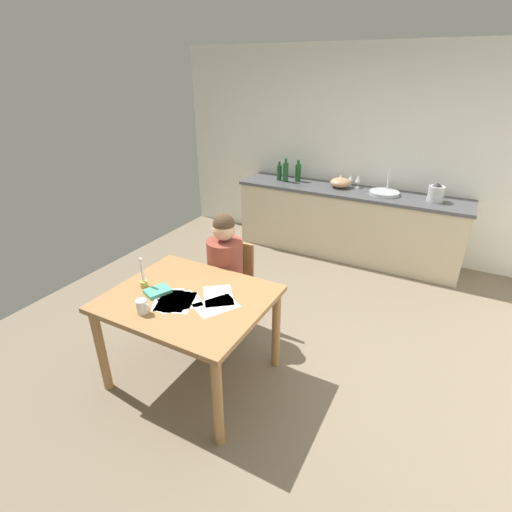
{
  "coord_description": "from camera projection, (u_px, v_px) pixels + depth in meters",
  "views": [
    {
      "loc": [
        1.21,
        -2.56,
        2.3
      ],
      "look_at": [
        -0.19,
        0.06,
        0.85
      ],
      "focal_mm": 26.98,
      "sensor_mm": 36.0,
      "label": 1
    }
  ],
  "objects": [
    {
      "name": "mixing_bowl",
      "position": [
        341.0,
        183.0,
        5.01
      ],
      "size": [
        0.27,
        0.27,
        0.12
      ],
      "primitive_type": "ellipsoid",
      "color": "tan",
      "rests_on": "kitchen_counter"
    },
    {
      "name": "person_seated",
      "position": [
        222.0,
        271.0,
        3.41
      ],
      "size": [
        0.33,
        0.6,
        1.19
      ],
      "color": "brown",
      "rests_on": "ground"
    },
    {
      "name": "wine_glass_near_sink",
      "position": [
        358.0,
        179.0,
        4.97
      ],
      "size": [
        0.07,
        0.07,
        0.15
      ],
      "color": "silver",
      "rests_on": "kitchen_counter"
    },
    {
      "name": "sink_unit",
      "position": [
        384.0,
        193.0,
        4.74
      ],
      "size": [
        0.36,
        0.36,
        0.24
      ],
      "color": "#B2B7BC",
      "rests_on": "kitchen_counter"
    },
    {
      "name": "wine_glass_back_left",
      "position": [
        341.0,
        177.0,
        5.07
      ],
      "size": [
        0.07,
        0.07,
        0.15
      ],
      "color": "silver",
      "rests_on": "kitchen_counter"
    },
    {
      "name": "wall_back",
      "position": [
        361.0,
        153.0,
        5.04
      ],
      "size": [
        5.2,
        0.12,
        2.6
      ],
      "primitive_type": "cube",
      "color": "silver",
      "rests_on": "ground"
    },
    {
      "name": "paper_letter",
      "position": [
        216.0,
        306.0,
        2.75
      ],
      "size": [
        0.33,
        0.36,
        0.0
      ],
      "primitive_type": "cube",
      "rotation": [
        0.0,
        0.0,
        -0.53
      ],
      "color": "white",
      "rests_on": "dining_table"
    },
    {
      "name": "paper_bill",
      "position": [
        168.0,
        299.0,
        2.83
      ],
      "size": [
        0.34,
        0.36,
        0.0
      ],
      "primitive_type": "cube",
      "rotation": [
        0.0,
        0.0,
        0.6
      ],
      "color": "white",
      "rests_on": "dining_table"
    },
    {
      "name": "bottle_vinegar",
      "position": [
        286.0,
        172.0,
        5.24
      ],
      "size": [
        0.07,
        0.07,
        0.31
      ],
      "color": "#194C23",
      "rests_on": "kitchen_counter"
    },
    {
      "name": "bottle_oil",
      "position": [
        279.0,
        172.0,
        5.32
      ],
      "size": [
        0.07,
        0.07,
        0.25
      ],
      "color": "#194C23",
      "rests_on": "kitchen_counter"
    },
    {
      "name": "paper_notice",
      "position": [
        179.0,
        302.0,
        2.8
      ],
      "size": [
        0.3,
        0.35,
        0.0
      ],
      "primitive_type": "cube",
      "rotation": [
        0.0,
        0.0,
        0.37
      ],
      "color": "white",
      "rests_on": "dining_table"
    },
    {
      "name": "paper_envelope",
      "position": [
        218.0,
        296.0,
        2.87
      ],
      "size": [
        0.35,
        0.36,
        0.0
      ],
      "primitive_type": "cube",
      "rotation": [
        0.0,
        0.0,
        0.67
      ],
      "color": "white",
      "rests_on": "dining_table"
    },
    {
      "name": "bottle_wine_red",
      "position": [
        298.0,
        172.0,
        5.26
      ],
      "size": [
        0.08,
        0.08,
        0.29
      ],
      "color": "#194C23",
      "rests_on": "kitchen_counter"
    },
    {
      "name": "kitchen_counter",
      "position": [
        346.0,
        223.0,
        5.12
      ],
      "size": [
        2.92,
        0.64,
        0.9
      ],
      "color": "beige",
      "rests_on": "ground"
    },
    {
      "name": "paper_receipt",
      "position": [
        180.0,
        302.0,
        2.79
      ],
      "size": [
        0.35,
        0.36,
        0.0
      ],
      "primitive_type": "cube",
      "rotation": [
        0.0,
        0.0,
        -0.69
      ],
      "color": "white",
      "rests_on": "dining_table"
    },
    {
      "name": "coffee_mug",
      "position": [
        142.0,
        307.0,
        2.65
      ],
      "size": [
        0.12,
        0.08,
        0.1
      ],
      "color": "white",
      "rests_on": "dining_table"
    },
    {
      "name": "candlestick",
      "position": [
        144.0,
        279.0,
        2.96
      ],
      "size": [
        0.06,
        0.06,
        0.25
      ],
      "color": "gold",
      "rests_on": "dining_table"
    },
    {
      "name": "ground_plane",
      "position": [
        271.0,
        347.0,
        3.56
      ],
      "size": [
        5.2,
        5.2,
        0.04
      ],
      "primitive_type": "cube",
      "color": "#7A6B56"
    },
    {
      "name": "book_magazine",
      "position": [
        158.0,
        291.0,
        2.91
      ],
      "size": [
        0.2,
        0.22,
        0.03
      ],
      "primitive_type": "cube",
      "rotation": [
        0.0,
        0.0,
        -0.41
      ],
      "color": "teal",
      "rests_on": "dining_table"
    },
    {
      "name": "stovetop_kettle",
      "position": [
        436.0,
        193.0,
        4.46
      ],
      "size": [
        0.18,
        0.18,
        0.22
      ],
      "color": "#B7BABF",
      "rests_on": "kitchen_counter"
    },
    {
      "name": "chair_at_table",
      "position": [
        231.0,
        283.0,
        3.62
      ],
      "size": [
        0.42,
        0.42,
        0.86
      ],
      "color": "#9E7042",
      "rests_on": "ground"
    },
    {
      "name": "paper_flyer",
      "position": [
        173.0,
        301.0,
        2.81
      ],
      "size": [
        0.31,
        0.36,
        0.0
      ],
      "primitive_type": "cube",
      "rotation": [
        0.0,
        0.0,
        0.41
      ],
      "color": "white",
      "rests_on": "dining_table"
    },
    {
      "name": "dining_table",
      "position": [
        189.0,
        309.0,
        2.92
      ],
      "size": [
        1.18,
        0.99,
        0.77
      ],
      "color": "#9E7042",
      "rests_on": "ground"
    },
    {
      "name": "wine_glass_by_kettle",
      "position": [
        350.0,
        178.0,
        5.02
      ],
      "size": [
        0.07,
        0.07,
        0.15
      ],
      "color": "silver",
      "rests_on": "kitchen_counter"
    }
  ]
}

